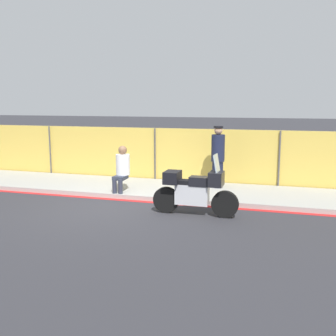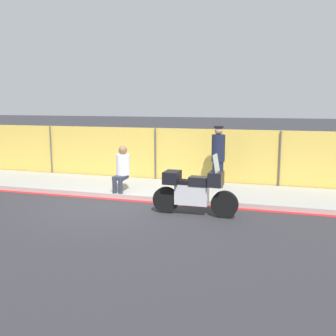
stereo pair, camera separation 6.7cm
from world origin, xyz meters
TOP-DOWN VIEW (x-y plane):
  - ground_plane at (0.00, 0.00)m, footprint 120.00×120.00m
  - sidewalk at (0.00, 2.15)m, footprint 30.08×2.49m
  - curb_paint_stripe at (0.00, 0.81)m, footprint 30.08×0.18m
  - storefront_fence at (-0.00, 3.48)m, footprint 28.58×0.17m
  - motorcycle at (2.12, -0.05)m, footprint 2.12×0.51m
  - officer_standing at (2.26, 2.64)m, footprint 0.40×0.40m
  - person_seated_on_curb at (-0.35, 1.37)m, footprint 0.41×0.69m

SIDE VIEW (x-z plane):
  - ground_plane at x=0.00m, z-range 0.00..0.00m
  - curb_paint_stripe at x=0.00m, z-range 0.00..0.01m
  - sidewalk at x=0.00m, z-range 0.00..0.13m
  - motorcycle at x=2.12m, z-range -0.14..1.37m
  - person_seated_on_curb at x=-0.35m, z-range 0.20..1.53m
  - storefront_fence at x=0.00m, z-range 0.00..1.85m
  - officer_standing at x=2.26m, z-range 0.15..2.03m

